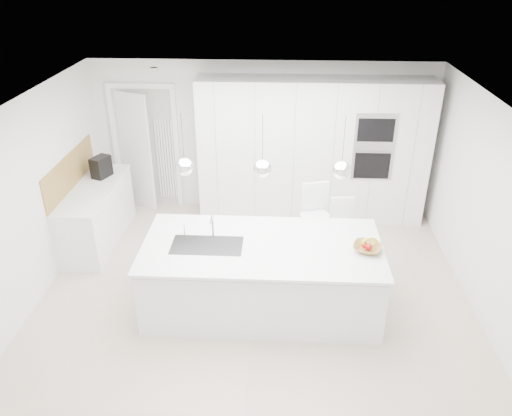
# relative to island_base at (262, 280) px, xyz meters

# --- Properties ---
(floor) EXTENTS (5.50, 5.50, 0.00)m
(floor) POSITION_rel_island_base_xyz_m (-0.10, 0.30, -0.43)
(floor) COLOR beige
(floor) RESTS_ON ground
(wall_back) EXTENTS (5.50, 0.00, 5.50)m
(wall_back) POSITION_rel_island_base_xyz_m (-0.10, 2.80, 0.82)
(wall_back) COLOR white
(wall_back) RESTS_ON ground
(wall_left) EXTENTS (0.00, 5.00, 5.00)m
(wall_left) POSITION_rel_island_base_xyz_m (-2.85, 0.30, 0.82)
(wall_left) COLOR white
(wall_left) RESTS_ON ground
(ceiling) EXTENTS (5.50, 5.50, 0.00)m
(ceiling) POSITION_rel_island_base_xyz_m (-0.10, 0.30, 2.07)
(ceiling) COLOR white
(ceiling) RESTS_ON wall_back
(tall_cabinets) EXTENTS (3.60, 0.60, 2.30)m
(tall_cabinets) POSITION_rel_island_base_xyz_m (0.70, 2.50, 0.72)
(tall_cabinets) COLOR white
(tall_cabinets) RESTS_ON floor
(oven_stack) EXTENTS (0.62, 0.04, 1.05)m
(oven_stack) POSITION_rel_island_base_xyz_m (1.60, 2.19, 0.92)
(oven_stack) COLOR #A5A5A8
(oven_stack) RESTS_ON tall_cabinets
(doorway_frame) EXTENTS (1.11, 0.08, 2.13)m
(doorway_frame) POSITION_rel_island_base_xyz_m (-2.05, 2.77, 0.59)
(doorway_frame) COLOR white
(doorway_frame) RESTS_ON floor
(hallway_door) EXTENTS (0.76, 0.38, 2.00)m
(hallway_door) POSITION_rel_island_base_xyz_m (-2.30, 2.72, 0.57)
(hallway_door) COLOR white
(hallway_door) RESTS_ON floor
(radiator) EXTENTS (0.32, 0.04, 1.40)m
(radiator) POSITION_rel_island_base_xyz_m (-1.73, 2.76, 0.42)
(radiator) COLOR white
(radiator) RESTS_ON floor
(left_base_cabinets) EXTENTS (0.60, 1.80, 0.86)m
(left_base_cabinets) POSITION_rel_island_base_xyz_m (-2.55, 1.50, 0.00)
(left_base_cabinets) COLOR white
(left_base_cabinets) RESTS_ON floor
(left_worktop) EXTENTS (0.62, 1.82, 0.04)m
(left_worktop) POSITION_rel_island_base_xyz_m (-2.55, 1.50, 0.45)
(left_worktop) COLOR white
(left_worktop) RESTS_ON left_base_cabinets
(oak_backsplash) EXTENTS (0.02, 1.80, 0.50)m
(oak_backsplash) POSITION_rel_island_base_xyz_m (-2.84, 1.50, 0.72)
(oak_backsplash) COLOR #A38040
(oak_backsplash) RESTS_ON wall_left
(island_base) EXTENTS (2.80, 1.20, 0.86)m
(island_base) POSITION_rel_island_base_xyz_m (0.00, 0.00, 0.00)
(island_base) COLOR white
(island_base) RESTS_ON floor
(island_worktop) EXTENTS (2.84, 1.40, 0.04)m
(island_worktop) POSITION_rel_island_base_xyz_m (0.00, 0.05, 0.45)
(island_worktop) COLOR white
(island_worktop) RESTS_ON island_base
(island_sink) EXTENTS (0.84, 0.44, 0.18)m
(island_sink) POSITION_rel_island_base_xyz_m (-0.65, -0.00, 0.39)
(island_sink) COLOR #3F3F42
(island_sink) RESTS_ON island_worktop
(island_tap) EXTENTS (0.02, 0.02, 0.30)m
(island_tap) POSITION_rel_island_base_xyz_m (-0.60, 0.20, 0.62)
(island_tap) COLOR white
(island_tap) RESTS_ON island_worktop
(pendant_left) EXTENTS (0.20, 0.20, 0.20)m
(pendant_left) POSITION_rel_island_base_xyz_m (-0.85, -0.00, 1.47)
(pendant_left) COLOR white
(pendant_left) RESTS_ON ceiling
(pendant_mid) EXTENTS (0.20, 0.20, 0.20)m
(pendant_mid) POSITION_rel_island_base_xyz_m (-0.00, -0.00, 1.47)
(pendant_mid) COLOR white
(pendant_mid) RESTS_ON ceiling
(pendant_right) EXTENTS (0.20, 0.20, 0.20)m
(pendant_right) POSITION_rel_island_base_xyz_m (0.85, -0.00, 1.47)
(pendant_right) COLOR white
(pendant_right) RESTS_ON ceiling
(fruit_bowl) EXTENTS (0.41, 0.41, 0.08)m
(fruit_bowl) POSITION_rel_island_base_xyz_m (1.22, -0.02, 0.51)
(fruit_bowl) COLOR #A38040
(fruit_bowl) RESTS_ON island_worktop
(espresso_machine) EXTENTS (0.29, 0.35, 0.32)m
(espresso_machine) POSITION_rel_island_base_xyz_m (-2.53, 1.90, 0.63)
(espresso_machine) COLOR black
(espresso_machine) RESTS_ON left_worktop
(bar_stool_left) EXTENTS (0.54, 0.64, 1.20)m
(bar_stool_left) POSITION_rel_island_base_xyz_m (0.68, 1.01, 0.17)
(bar_stool_left) COLOR white
(bar_stool_left) RESTS_ON floor
(bar_stool_right) EXTENTS (0.39, 0.51, 1.03)m
(bar_stool_right) POSITION_rel_island_base_xyz_m (1.04, 0.94, 0.09)
(bar_stool_right) COLOR white
(bar_stool_right) RESTS_ON floor
(apple_a) EXTENTS (0.07, 0.07, 0.07)m
(apple_a) POSITION_rel_island_base_xyz_m (1.19, -0.01, 0.54)
(apple_a) COLOR #A00C11
(apple_a) RESTS_ON fruit_bowl
(apple_b) EXTENTS (0.08, 0.08, 0.08)m
(apple_b) POSITION_rel_island_base_xyz_m (1.23, -0.06, 0.54)
(apple_b) COLOR #A00C11
(apple_b) RESTS_ON fruit_bowl
(banana_bunch) EXTENTS (0.22, 0.16, 0.19)m
(banana_bunch) POSITION_rel_island_base_xyz_m (1.24, 0.01, 0.58)
(banana_bunch) COLOR gold
(banana_bunch) RESTS_ON fruit_bowl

